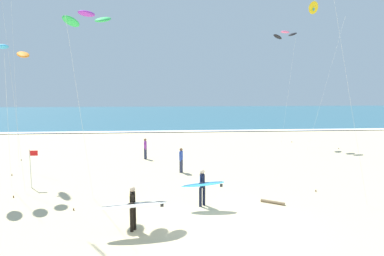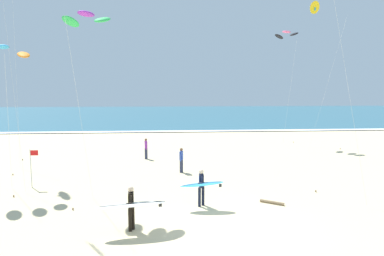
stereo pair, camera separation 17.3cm
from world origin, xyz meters
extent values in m
plane|color=beige|center=(0.00, 0.00, 0.00)|extent=(160.00, 160.00, 0.00)
cube|color=#2D6075|center=(0.00, 58.28, 0.04)|extent=(160.00, 60.00, 0.08)
cube|color=white|center=(0.00, 28.58, 0.09)|extent=(160.00, 1.52, 0.01)
cylinder|color=black|center=(-3.53, -0.32, 0.44)|extent=(0.13, 0.13, 0.88)
cylinder|color=black|center=(-3.44, -0.15, 0.44)|extent=(0.13, 0.13, 0.88)
cube|color=black|center=(-3.49, -0.23, 1.18)|extent=(0.23, 0.36, 0.60)
cube|color=yellow|center=(-3.59, -0.24, 1.22)|extent=(0.03, 0.20, 0.32)
sphere|color=beige|center=(-3.49, -0.23, 1.60)|extent=(0.21, 0.21, 0.21)
cylinder|color=black|center=(-3.46, -0.46, 1.29)|extent=(0.09, 0.09, 0.26)
cylinder|color=black|center=(-3.51, -0.56, 1.16)|extent=(0.26, 0.11, 0.14)
cylinder|color=black|center=(-3.51, 0.00, 1.14)|extent=(0.09, 0.09, 0.56)
ellipsoid|color=white|center=(-3.45, -0.59, 1.12)|extent=(2.56, 0.78, 0.14)
cube|color=#333333|center=(-3.45, -0.59, 1.16)|extent=(2.21, 0.25, 0.07)
cube|color=#262628|center=(-2.40, -0.48, 1.05)|extent=(0.12, 0.02, 0.14)
cylinder|color=black|center=(-0.69, 2.09, 0.44)|extent=(0.13, 0.13, 0.88)
cylinder|color=black|center=(-0.51, 2.25, 0.44)|extent=(0.13, 0.13, 0.88)
cube|color=black|center=(-0.60, 2.17, 1.18)|extent=(0.21, 0.34, 0.60)
cube|color=blue|center=(-0.70, 2.17, 1.22)|extent=(0.02, 0.20, 0.32)
sphere|color=beige|center=(-0.60, 2.17, 1.60)|extent=(0.21, 0.21, 0.21)
cylinder|color=black|center=(-0.60, 1.94, 1.29)|extent=(0.09, 0.09, 0.26)
cylinder|color=black|center=(-0.66, 1.85, 1.16)|extent=(0.25, 0.08, 0.14)
cylinder|color=black|center=(-0.59, 2.40, 1.14)|extent=(0.09, 0.09, 0.56)
ellipsoid|color=#3399D8|center=(-0.60, 1.81, 1.12)|extent=(1.94, 0.56, 0.25)
cube|color=#333333|center=(-0.60, 1.81, 1.16)|extent=(1.70, 0.05, 0.16)
cube|color=#262628|center=(0.21, 1.79, 1.05)|extent=(0.12, 0.01, 0.14)
cylinder|color=silver|center=(6.17, 2.57, 5.93)|extent=(1.31, 2.35, 11.65)
cylinder|color=brown|center=(5.53, 3.74, 0.05)|extent=(0.06, 0.06, 0.10)
ellipsoid|color=black|center=(8.58, 19.20, 10.29)|extent=(1.21, 1.03, 0.52)
ellipsoid|color=pink|center=(9.03, 18.47, 10.61)|extent=(1.20, 1.03, 0.20)
ellipsoid|color=black|center=(9.48, 17.74, 10.29)|extent=(1.21, 1.03, 0.52)
cylinder|color=silver|center=(9.71, 18.89, 5.15)|extent=(1.38, 0.86, 10.09)
cylinder|color=brown|center=(10.40, 19.32, 0.05)|extent=(0.06, 0.06, 0.10)
cylinder|color=silver|center=(-10.54, 6.53, 5.93)|extent=(2.31, 3.72, 11.66)
cylinder|color=brown|center=(-11.69, 8.39, 0.05)|extent=(0.06, 0.06, 0.10)
cone|color=yellow|center=(9.65, 14.10, 11.79)|extent=(1.04, 0.68, 0.98)
cube|color=#2D99DB|center=(9.65, 14.10, 11.65)|extent=(0.14, 0.34, 0.24)
cylinder|color=silver|center=(11.40, 14.77, 5.81)|extent=(3.53, 1.34, 11.43)
cylinder|color=brown|center=(13.16, 15.43, 0.05)|extent=(0.06, 0.06, 0.10)
ellipsoid|color=orange|center=(-9.62, 5.94, 7.10)|extent=(1.06, 1.31, 0.55)
ellipsoid|color=#2D99DB|center=(-10.44, 5.52, 7.45)|extent=(1.06, 1.30, 0.20)
cylinder|color=silver|center=(-10.08, 4.79, 3.55)|extent=(0.75, 1.47, 6.90)
cylinder|color=brown|center=(-9.71, 4.07, 0.05)|extent=(0.06, 0.06, 0.10)
cylinder|color=silver|center=(-12.48, 11.46, 6.12)|extent=(1.00, 2.68, 12.03)
cylinder|color=brown|center=(-12.97, 12.80, 0.05)|extent=(0.06, 0.06, 0.10)
ellipsoid|color=green|center=(-5.01, 3.40, 8.43)|extent=(0.93, 1.18, 0.50)
ellipsoid|color=purple|center=(-5.79, 3.65, 8.73)|extent=(0.93, 1.17, 0.20)
ellipsoid|color=green|center=(-6.56, 3.90, 8.43)|extent=(0.93, 1.18, 0.50)
cylinder|color=silver|center=(-6.04, 2.85, 4.21)|extent=(0.52, 1.60, 8.23)
cylinder|color=brown|center=(-6.29, 2.06, 0.05)|extent=(0.06, 0.06, 0.10)
cylinder|color=#2D334C|center=(-1.25, 8.31, 0.42)|extent=(0.22, 0.22, 0.84)
cube|color=#3351B7|center=(-1.25, 8.31, 1.11)|extent=(0.26, 0.36, 0.54)
sphere|color=brown|center=(-1.25, 8.31, 1.49)|extent=(0.20, 0.20, 0.20)
cylinder|color=#3351B7|center=(-1.19, 8.51, 1.01)|extent=(0.08, 0.08, 0.50)
cylinder|color=#3351B7|center=(-1.30, 8.10, 1.01)|extent=(0.08, 0.08, 0.50)
cylinder|color=#2D334C|center=(-3.76, 12.59, 0.42)|extent=(0.22, 0.22, 0.84)
cube|color=purple|center=(-3.76, 12.59, 1.11)|extent=(0.23, 0.35, 0.54)
sphere|color=brown|center=(-3.76, 12.59, 1.49)|extent=(0.20, 0.20, 0.20)
cylinder|color=purple|center=(-3.80, 12.80, 1.01)|extent=(0.08, 0.08, 0.50)
cylinder|color=purple|center=(-3.72, 12.39, 1.01)|extent=(0.08, 0.08, 0.50)
cylinder|color=silver|center=(-9.48, 5.69, 1.05)|extent=(0.05, 0.05, 2.10)
cube|color=red|center=(-9.26, 5.69, 1.90)|extent=(0.40, 0.02, 0.28)
cylinder|color=#846B4C|center=(2.71, 2.21, 0.07)|extent=(1.01, 0.73, 0.13)
camera|label=1|loc=(-2.26, -12.23, 5.29)|focal=30.77mm
camera|label=2|loc=(-2.09, -12.24, 5.29)|focal=30.77mm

